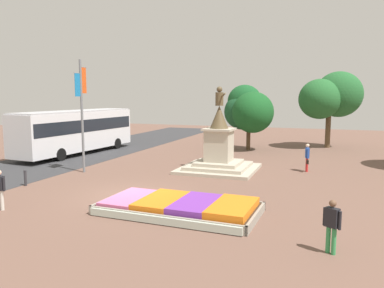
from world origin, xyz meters
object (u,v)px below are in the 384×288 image
at_px(city_bus, 77,129).
at_px(pedestrian_crossing_plaza, 332,223).
at_px(banner_pole, 82,112).
at_px(kerb_bollard_mid_a, 25,177).
at_px(flower_planter, 181,207).
at_px(pedestrian_near_planter, 0,187).
at_px(pedestrian_with_handbag, 307,156).
at_px(statue_monument, 219,153).

height_order(city_bus, pedestrian_crossing_plaza, city_bus).
distance_m(banner_pole, kerb_bollard_mid_a, 5.05).
height_order(city_bus, kerb_bollard_mid_a, city_bus).
distance_m(flower_planter, pedestrian_near_planter, 7.28).
xyz_separation_m(city_bus, kerb_bollard_mid_a, (4.16, -9.71, -1.50)).
bearing_deg(pedestrian_with_handbag, statue_monument, -163.88).
bearing_deg(kerb_bollard_mid_a, statue_monument, 41.36).
relative_size(pedestrian_crossing_plaza, kerb_bollard_mid_a, 1.88).
bearing_deg(pedestrian_with_handbag, pedestrian_crossing_plaza, -83.80).
distance_m(pedestrian_with_handbag, kerb_bollard_mid_a, 15.77).
relative_size(city_bus, pedestrian_crossing_plaza, 7.07).
bearing_deg(statue_monument, city_bus, 168.22).
bearing_deg(banner_pole, pedestrian_near_planter, -79.20).
height_order(banner_pole, city_bus, banner_pole).
xyz_separation_m(statue_monument, pedestrian_with_handbag, (5.08, 1.47, -0.15)).
distance_m(pedestrian_near_planter, kerb_bollard_mid_a, 4.13).
distance_m(flower_planter, kerb_bollard_mid_a, 9.17).
height_order(flower_planter, kerb_bollard_mid_a, kerb_bollard_mid_a).
bearing_deg(flower_planter, statue_monument, 96.24).
height_order(statue_monument, pedestrian_crossing_plaza, statue_monument).
bearing_deg(city_bus, pedestrian_with_handbag, -3.60).
xyz_separation_m(statue_monument, pedestrian_crossing_plaza, (6.39, -10.59, -0.19)).
distance_m(flower_planter, pedestrian_crossing_plaza, 5.85).
bearing_deg(city_bus, pedestrian_crossing_plaza, -35.15).
bearing_deg(pedestrian_with_handbag, flower_planter, -112.40).
height_order(flower_planter, pedestrian_with_handbag, pedestrian_with_handbag).
relative_size(pedestrian_with_handbag, pedestrian_near_planter, 1.04).
bearing_deg(city_bus, kerb_bollard_mid_a, -66.81).
relative_size(statue_monument, pedestrian_near_planter, 3.13).
bearing_deg(banner_pole, kerb_bollard_mid_a, -100.46).
height_order(flower_planter, pedestrian_crossing_plaza, pedestrian_crossing_plaza).
distance_m(city_bus, pedestrian_crossing_plaza, 22.86).
height_order(banner_pole, pedestrian_near_planter, banner_pole).
distance_m(pedestrian_with_handbag, pedestrian_near_planter, 16.43).
relative_size(statue_monument, pedestrian_crossing_plaza, 3.18).
xyz_separation_m(flower_planter, city_bus, (-13.22, 11.14, 1.70)).
height_order(statue_monument, kerb_bollard_mid_a, statue_monument).
xyz_separation_m(pedestrian_crossing_plaza, kerb_bollard_mid_a, (-14.51, 3.44, -0.47)).
xyz_separation_m(pedestrian_near_planter, kerb_bollard_mid_a, (-2.12, 3.51, -0.49)).
bearing_deg(pedestrian_crossing_plaza, statue_monument, 121.11).
xyz_separation_m(banner_pole, pedestrian_crossing_plaza, (13.80, -7.30, -2.70)).
bearing_deg(city_bus, pedestrian_near_planter, -64.59).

